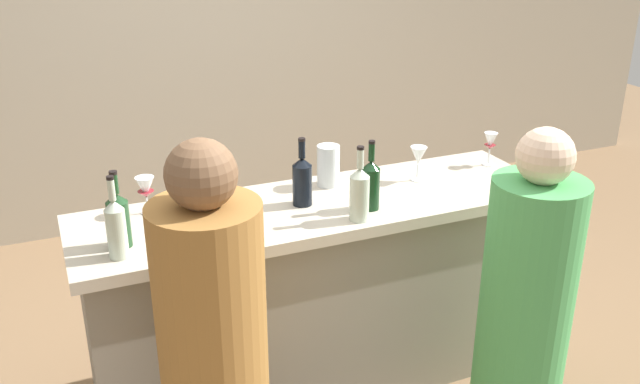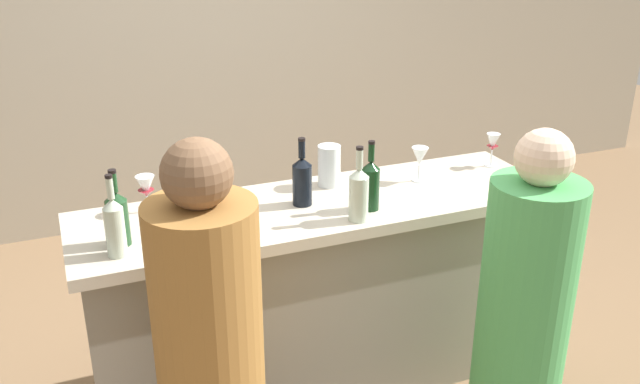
{
  "view_description": "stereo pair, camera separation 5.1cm",
  "coord_description": "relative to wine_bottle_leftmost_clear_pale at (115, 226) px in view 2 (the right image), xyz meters",
  "views": [
    {
      "loc": [
        -1.07,
        -2.52,
        2.13
      ],
      "look_at": [
        0.0,
        0.0,
        0.99
      ],
      "focal_mm": 38.78,
      "sensor_mm": 36.0,
      "label": 1
    },
    {
      "loc": [
        -1.02,
        -2.54,
        2.13
      ],
      "look_at": [
        0.0,
        0.0,
        0.99
      ],
      "focal_mm": 38.78,
      "sensor_mm": 36.0,
      "label": 2
    }
  ],
  "objects": [
    {
      "name": "ground_plane",
      "position": [
        0.87,
        0.17,
        -1.06
      ],
      "size": [
        12.0,
        12.0,
        0.0
      ],
      "primitive_type": "plane",
      "color": "#846647"
    },
    {
      "name": "back_wall",
      "position": [
        0.87,
        2.37,
        0.34
      ],
      "size": [
        8.0,
        0.1,
        2.8
      ],
      "primitive_type": "cube",
      "color": "#B2A893",
      "rests_on": "ground"
    },
    {
      "name": "bar_counter",
      "position": [
        0.87,
        0.17,
        -0.58
      ],
      "size": [
        2.11,
        0.61,
        0.94
      ],
      "color": "gray",
      "rests_on": "ground"
    },
    {
      "name": "wine_bottle_leftmost_clear_pale",
      "position": [
        0.0,
        0.0,
        0.0
      ],
      "size": [
        0.07,
        0.07,
        0.32
      ],
      "color": "#B7C6B2",
      "rests_on": "bar_counter"
    },
    {
      "name": "wine_bottle_second_left_olive_green",
      "position": [
        0.02,
        0.09,
        -0.01
      ],
      "size": [
        0.08,
        0.08,
        0.3
      ],
      "color": "#193D1E",
      "rests_on": "bar_counter"
    },
    {
      "name": "wine_bottle_center_near_black",
      "position": [
        0.79,
        0.19,
        -0.01
      ],
      "size": [
        0.08,
        0.08,
        0.3
      ],
      "color": "black",
      "rests_on": "bar_counter"
    },
    {
      "name": "wine_bottle_second_right_clear_pale",
      "position": [
        0.95,
        -0.05,
        -0.0
      ],
      "size": [
        0.08,
        0.08,
        0.32
      ],
      "color": "#B7C6B2",
      "rests_on": "bar_counter"
    },
    {
      "name": "wine_bottle_rightmost_dark_green",
      "position": [
        1.04,
        0.03,
        -0.01
      ],
      "size": [
        0.08,
        0.08,
        0.3
      ],
      "color": "black",
      "rests_on": "bar_counter"
    },
    {
      "name": "wine_glass_near_left",
      "position": [
        1.39,
        0.24,
        -0.0
      ],
      "size": [
        0.08,
        0.08,
        0.16
      ],
      "color": "white",
      "rests_on": "bar_counter"
    },
    {
      "name": "wine_glass_near_center",
      "position": [
        1.82,
        0.28,
        -0.01
      ],
      "size": [
        0.07,
        0.07,
        0.17
      ],
      "color": "white",
      "rests_on": "bar_counter"
    },
    {
      "name": "wine_glass_near_right",
      "position": [
        0.16,
        0.35,
        -0.01
      ],
      "size": [
        0.08,
        0.08,
        0.16
      ],
      "color": "white",
      "rests_on": "bar_counter"
    },
    {
      "name": "water_pitcher",
      "position": [
        0.98,
        0.35,
        -0.03
      ],
      "size": [
        0.1,
        0.1,
        0.19
      ],
      "color": "silver",
      "rests_on": "bar_counter"
    },
    {
      "name": "person_left_guest",
      "position": [
        0.23,
        -0.4,
        -0.38
      ],
      "size": [
        0.47,
        0.47,
        1.48
      ],
      "rotation": [
        0.0,
        0.0,
        1.89
      ],
      "color": "#9E6B33",
      "rests_on": "ground"
    },
    {
      "name": "person_center_guest",
      "position": [
        1.42,
        -0.56,
        -0.41
      ],
      "size": [
        0.42,
        0.42,
        1.42
      ],
      "rotation": [
        0.0,
        0.0,
        1.36
      ],
      "color": "#4CA559",
      "rests_on": "ground"
    }
  ]
}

